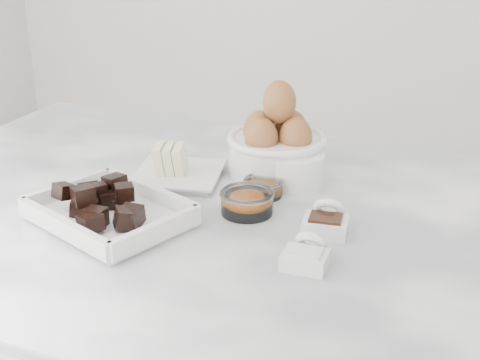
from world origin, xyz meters
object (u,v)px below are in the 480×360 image
sugar_ramekin (296,168)px  honey_bowl (263,187)px  vanilla_spoon (326,221)px  egg_bowl (277,144)px  chocolate_dish (109,207)px  zest_bowl (247,201)px  salt_spoon (307,255)px  butter_plate (177,169)px

sugar_ramekin → honey_bowl: 0.07m
sugar_ramekin → vanilla_spoon: size_ratio=1.13×
egg_bowl → vanilla_spoon: 0.23m
chocolate_dish → vanilla_spoon: size_ratio=3.24×
sugar_ramekin → egg_bowl: size_ratio=0.54×
zest_bowl → salt_spoon: salt_spoon is taller
zest_bowl → vanilla_spoon: size_ratio=1.01×
butter_plate → honey_bowl: size_ratio=2.61×
honey_bowl → vanilla_spoon: size_ratio=0.79×
sugar_ramekin → zest_bowl: (-0.04, -0.13, -0.01)m
butter_plate → salt_spoon: bearing=-34.1°
sugar_ramekin → salt_spoon: sugar_ramekin is taller
honey_bowl → vanilla_spoon: vanilla_spoon is taller
honey_bowl → salt_spoon: (0.13, -0.19, -0.00)m
butter_plate → vanilla_spoon: bearing=-17.8°
honey_bowl → butter_plate: bearing=176.8°
salt_spoon → chocolate_dish: bearing=178.1°
sugar_ramekin → honey_bowl: (-0.04, -0.06, -0.02)m
butter_plate → egg_bowl: bearing=31.3°
butter_plate → salt_spoon: butter_plate is taller
egg_bowl → vanilla_spoon: (0.14, -0.18, -0.04)m
butter_plate → vanilla_spoon: butter_plate is taller
chocolate_dish → honey_bowl: (0.18, 0.18, -0.01)m
chocolate_dish → sugar_ramekin: size_ratio=2.88×
chocolate_dish → vanilla_spoon: (0.31, 0.09, -0.01)m
chocolate_dish → zest_bowl: (0.18, 0.11, -0.00)m
sugar_ramekin → chocolate_dish: bearing=-131.7°
honey_bowl → salt_spoon: salt_spoon is taller
egg_bowl → salt_spoon: size_ratio=2.38×
honey_bowl → egg_bowl: bearing=97.2°
chocolate_dish → honey_bowl: 0.25m
butter_plate → vanilla_spoon: (0.29, -0.09, -0.00)m
honey_bowl → vanilla_spoon: 0.15m
chocolate_dish → butter_plate: size_ratio=1.56×
sugar_ramekin → salt_spoon: 0.27m
chocolate_dish → honey_bowl: chocolate_dish is taller
sugar_ramekin → vanilla_spoon: 0.17m
butter_plate → egg_bowl: size_ratio=1.00×
honey_bowl → sugar_ramekin: bearing=59.7°
zest_bowl → egg_bowl: bearing=94.3°
sugar_ramekin → salt_spoon: bearing=-69.1°
zest_bowl → vanilla_spoon: vanilla_spoon is taller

